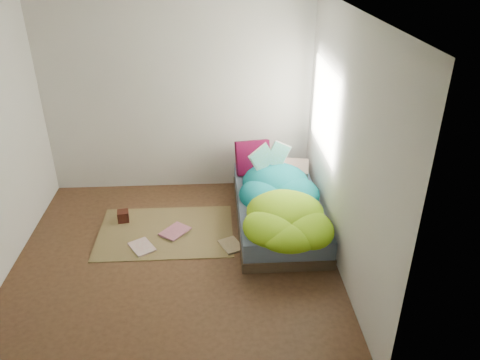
% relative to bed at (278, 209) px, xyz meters
% --- Properties ---
extents(ground, '(3.50, 3.50, 0.00)m').
position_rel_bed_xyz_m(ground, '(-1.22, -0.72, -0.17)').
color(ground, '#402918').
rests_on(ground, ground).
extents(room_walls, '(3.54, 3.54, 2.62)m').
position_rel_bed_xyz_m(room_walls, '(-1.21, -0.71, 1.46)').
color(room_walls, silver).
rests_on(room_walls, ground).
extents(bed, '(1.00, 2.00, 0.34)m').
position_rel_bed_xyz_m(bed, '(0.00, 0.00, 0.00)').
color(bed, '#392D1F').
rests_on(bed, ground).
extents(duvet, '(0.96, 1.84, 0.34)m').
position_rel_bed_xyz_m(duvet, '(0.00, -0.22, 0.34)').
color(duvet, '#086A81').
rests_on(duvet, bed).
extents(rug, '(1.60, 1.10, 0.01)m').
position_rel_bed_xyz_m(rug, '(-1.37, -0.17, -0.16)').
color(rug, brown).
rests_on(rug, ground).
extents(pillow_floral, '(0.60, 0.44, 0.12)m').
position_rel_bed_xyz_m(pillow_floral, '(0.21, 0.65, 0.23)').
color(pillow_floral, beige).
rests_on(pillow_floral, bed).
extents(pillow_magenta, '(0.46, 0.20, 0.44)m').
position_rel_bed_xyz_m(pillow_magenta, '(-0.26, 0.69, 0.39)').
color(pillow_magenta, '#45042A').
rests_on(pillow_magenta, bed).
extents(open_book, '(0.48, 0.29, 0.29)m').
position_rel_bed_xyz_m(open_book, '(-0.07, 0.36, 0.66)').
color(open_book, '#2B863A').
rests_on(open_book, duvet).
extents(wooden_box, '(0.15, 0.15, 0.13)m').
position_rel_bed_xyz_m(wooden_box, '(-1.91, 0.10, -0.09)').
color(wooden_box, '#381A0C').
rests_on(wooden_box, rug).
extents(floor_book_a, '(0.35, 0.38, 0.02)m').
position_rel_bed_xyz_m(floor_book_a, '(-1.71, -0.55, -0.14)').
color(floor_book_a, beige).
rests_on(floor_book_a, rug).
extents(floor_book_b, '(0.40, 0.41, 0.03)m').
position_rel_bed_xyz_m(floor_book_b, '(-1.35, -0.13, -0.14)').
color(floor_book_b, '#C06F7F').
rests_on(floor_book_b, rug).
extents(floor_book_c, '(0.31, 0.35, 0.02)m').
position_rel_bed_xyz_m(floor_book_c, '(-0.70, -0.55, -0.15)').
color(floor_book_c, tan).
rests_on(floor_book_c, rug).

